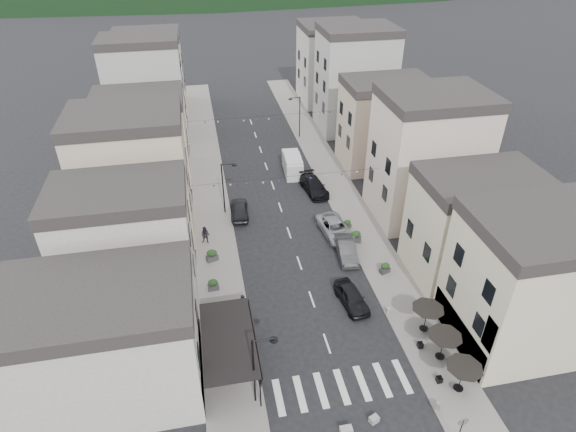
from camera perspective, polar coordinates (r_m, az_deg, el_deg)
name	(u,v)px	position (r m, az deg, el deg)	size (l,w,h in m)	color
ground	(350,411)	(34.88, 7.40, -21.99)	(700.00, 700.00, 0.00)	black
sidewalk_left	(209,187)	(57.92, -9.34, 3.43)	(4.00, 76.00, 0.12)	slate
sidewalk_right	(331,175)	(59.92, 5.13, 4.85)	(4.00, 76.00, 0.12)	slate
boutique_building	(105,348)	(34.78, -20.89, -14.44)	(12.00, 8.00, 8.00)	#A9A69B
bistro_building	(530,287)	(39.48, 26.76, -7.55)	(10.00, 8.00, 10.00)	beige
boutique_awning	(232,339)	(34.59, -6.70, -14.28)	(3.77, 7.50, 3.28)	black
buildings_row_left	(143,125)	(60.85, -16.86, 10.31)	(10.20, 54.16, 14.00)	#A9A69B
buildings_row_right	(377,110)	(63.42, 10.52, 12.30)	(10.20, 54.16, 14.50)	beige
cafe_terrace	(444,339)	(37.14, 18.04, -13.65)	(2.50, 8.10, 2.53)	black
streetlamp_left_near	(258,365)	(32.24, -3.60, -17.16)	(1.70, 0.56, 6.00)	black
streetlamp_left_far	(225,183)	(50.95, -7.43, 3.88)	(1.70, 0.56, 6.00)	black
streetlamp_right_far	(298,113)	(68.57, 1.17, 12.12)	(1.70, 0.56, 6.00)	black
traffic_sign	(462,426)	(33.45, 19.91, -22.36)	(0.70, 0.07, 2.70)	black
bollards	(329,345)	(37.76, 4.88, -14.95)	(11.66, 10.26, 0.60)	gray
bunting_near	(287,180)	(47.12, -0.11, 4.30)	(19.00, 0.28, 0.62)	black
bunting_far	(263,119)	(61.40, -3.03, 11.43)	(19.00, 0.28, 0.62)	black
parked_car_a	(352,297)	(41.13, 7.57, -9.52)	(1.79, 4.44, 1.51)	black
parked_car_b	(346,250)	(46.10, 6.93, -3.98)	(1.62, 4.65, 1.53)	#363639
parked_car_c	(335,228)	(48.82, 5.61, -1.48)	(2.58, 5.59, 1.55)	#919499
parked_car_d	(314,186)	(55.98, 3.12, 3.58)	(2.19, 5.39, 1.56)	black
parked_car_e	(239,209)	(51.83, -5.79, 0.81)	(1.88, 4.67, 1.59)	black
delivery_van	(292,164)	(59.81, 0.53, 6.16)	(2.32, 5.20, 2.44)	silver
pedestrian_a	(243,305)	(39.77, -5.32, -10.46)	(0.72, 0.47, 1.97)	black
pedestrian_b	(205,235)	(47.87, -9.76, -2.24)	(0.91, 0.71, 1.87)	black
concrete_block_a	(346,431)	(33.78, 6.90, -23.93)	(0.80, 0.50, 0.50)	gray
concrete_block_b	(374,419)	(34.50, 10.17, -22.63)	(0.60, 0.45, 0.45)	gray
planter_la	(213,285)	(42.60, -8.87, -8.05)	(0.99, 0.59, 1.08)	#2D2D30
planter_lb	(212,255)	(45.73, -9.00, -4.62)	(1.22, 0.93, 1.21)	#313133
planter_ra	(385,268)	(44.73, 11.43, -6.05)	(1.06, 0.79, 1.06)	#2A2A2C
planter_rb	(356,236)	(48.05, 8.04, -2.40)	(1.24, 0.97, 1.23)	#2F3032
planter_rc	(347,224)	(49.88, 7.01, -0.99)	(1.01, 0.80, 0.99)	#2F3032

